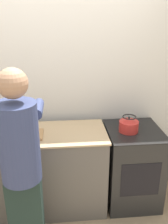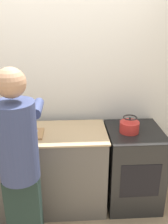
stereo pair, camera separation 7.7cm
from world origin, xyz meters
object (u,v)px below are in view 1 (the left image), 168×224
Objects in this scene: oven at (132,165)px; kettle at (129,125)px; person at (21,162)px; cutting_board at (24,135)px; knife at (25,133)px.

oven is 4.35× the size of kettle.
cutting_board is at bearing 94.95° from person.
cutting_board is 1.85× the size of kettle.
kettle is (1.08, 0.03, 0.03)m from knife.
oven is at bearing -9.87° from knife.
cutting_board is 0.03m from knife.
knife is (-1.15, -0.06, 0.49)m from oven.
person is 4.49× the size of cutting_board.
cutting_board is at bearing -125.57° from knife.
knife is at bearing -177.21° from oven.
oven is at bearing 17.15° from kettle.
kettle is (1.04, 0.56, 0.03)m from person.
knife is at bearing 67.09° from cutting_board.
oven is 3.71× the size of knife.
person is 8.33× the size of kettle.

